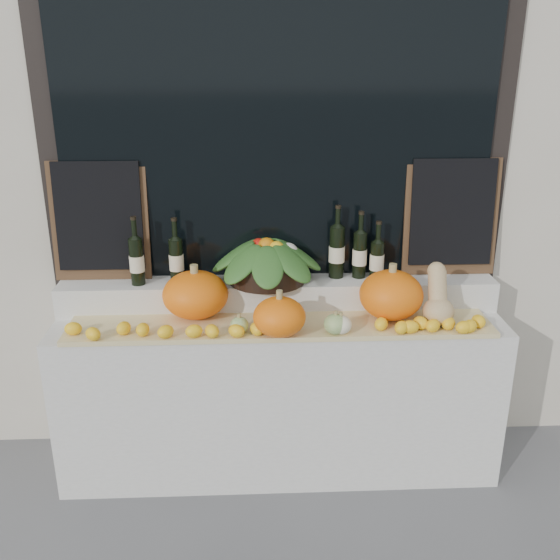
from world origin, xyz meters
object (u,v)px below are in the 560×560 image
at_px(pumpkin_left, 195,295).
at_px(pumpkin_right, 391,295).
at_px(butternut_squash, 438,300).
at_px(wine_bottle_tall, 337,251).
at_px(produce_bowl, 267,259).

distance_m(pumpkin_left, pumpkin_right, 0.98).
distance_m(pumpkin_right, butternut_squash, 0.23).
distance_m(pumpkin_right, wine_bottle_tall, 0.38).
distance_m(produce_bowl, wine_bottle_tall, 0.37).
bearing_deg(pumpkin_right, produce_bowl, 161.81).
distance_m(pumpkin_right, produce_bowl, 0.66).
bearing_deg(produce_bowl, wine_bottle_tall, 6.65).
bearing_deg(pumpkin_right, butternut_squash, -17.42).
distance_m(pumpkin_left, butternut_squash, 1.21).
relative_size(pumpkin_right, butternut_squash, 1.09).
bearing_deg(pumpkin_left, butternut_squash, -6.06).
relative_size(pumpkin_left, wine_bottle_tall, 0.85).
distance_m(butternut_squash, produce_bowl, 0.89).
xyz_separation_m(produce_bowl, wine_bottle_tall, (0.37, 0.04, 0.02)).
xyz_separation_m(pumpkin_right, wine_bottle_tall, (-0.25, 0.25, 0.15)).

